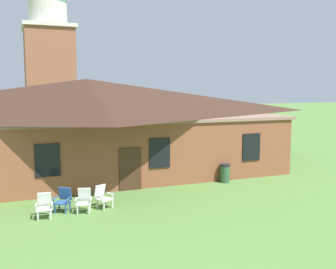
{
  "coord_description": "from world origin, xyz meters",
  "views": [
    {
      "loc": [
        -4.02,
        -5.4,
        4.99
      ],
      "look_at": [
        1.27,
        7.98,
        3.28
      ],
      "focal_mm": 41.85,
      "sensor_mm": 36.0,
      "label": 1
    }
  ],
  "objects_px": {
    "lawn_chair_left_end": "(84,200)",
    "lawn_chair_middle": "(103,196)",
    "lawn_chair_by_porch": "(44,205)",
    "trash_bin": "(225,173)",
    "lawn_chair_near_door": "(63,199)"
  },
  "relations": [
    {
      "from": "lawn_chair_left_end",
      "to": "lawn_chair_middle",
      "type": "xyz_separation_m",
      "value": [
        0.82,
        0.27,
        0.0
      ]
    },
    {
      "from": "lawn_chair_by_porch",
      "to": "trash_bin",
      "type": "xyz_separation_m",
      "value": [
        9.36,
        2.44,
        -0.0
      ]
    },
    {
      "from": "lawn_chair_left_end",
      "to": "lawn_chair_near_door",
      "type": "bearing_deg",
      "value": 152.41
    },
    {
      "from": "lawn_chair_by_porch",
      "to": "lawn_chair_middle",
      "type": "height_order",
      "value": "same"
    },
    {
      "from": "lawn_chair_by_porch",
      "to": "lawn_chair_middle",
      "type": "xyz_separation_m",
      "value": [
        2.36,
        0.42,
        0.0
      ]
    },
    {
      "from": "lawn_chair_by_porch",
      "to": "trash_bin",
      "type": "relative_size",
      "value": 0.98
    },
    {
      "from": "lawn_chair_by_porch",
      "to": "trash_bin",
      "type": "distance_m",
      "value": 9.67
    },
    {
      "from": "lawn_chair_by_porch",
      "to": "lawn_chair_left_end",
      "type": "distance_m",
      "value": 1.55
    },
    {
      "from": "lawn_chair_left_end",
      "to": "trash_bin",
      "type": "bearing_deg",
      "value": 16.32
    },
    {
      "from": "lawn_chair_near_door",
      "to": "lawn_chair_left_end",
      "type": "height_order",
      "value": "same"
    },
    {
      "from": "lawn_chair_by_porch",
      "to": "lawn_chair_left_end",
      "type": "xyz_separation_m",
      "value": [
        1.55,
        0.15,
        0.0
      ]
    },
    {
      "from": "lawn_chair_by_porch",
      "to": "trash_bin",
      "type": "height_order",
      "value": "trash_bin"
    },
    {
      "from": "lawn_chair_near_door",
      "to": "trash_bin",
      "type": "height_order",
      "value": "trash_bin"
    },
    {
      "from": "lawn_chair_near_door",
      "to": "lawn_chair_left_end",
      "type": "distance_m",
      "value": 0.87
    },
    {
      "from": "lawn_chair_by_porch",
      "to": "lawn_chair_left_end",
      "type": "bearing_deg",
      "value": 5.49
    }
  ]
}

